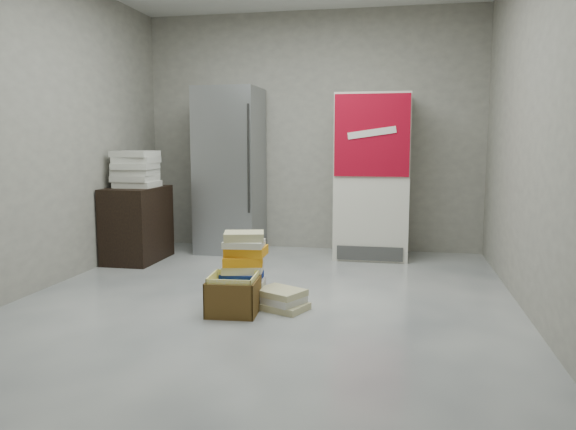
# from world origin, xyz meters

# --- Properties ---
(ground) EXTENTS (5.00, 5.00, 0.00)m
(ground) POSITION_xyz_m (0.00, 0.00, 0.00)
(ground) COLOR silver
(ground) RESTS_ON ground
(room_shell) EXTENTS (4.04, 5.04, 2.82)m
(room_shell) POSITION_xyz_m (0.00, 0.00, 1.80)
(room_shell) COLOR #9E9A8E
(room_shell) RESTS_ON ground
(steel_fridge) EXTENTS (0.70, 0.72, 1.90)m
(steel_fridge) POSITION_xyz_m (-0.90, 2.13, 0.95)
(steel_fridge) COLOR #969A9E
(steel_fridge) RESTS_ON ground
(coke_cooler) EXTENTS (0.80, 0.73, 1.80)m
(coke_cooler) POSITION_xyz_m (0.75, 2.12, 0.90)
(coke_cooler) COLOR silver
(coke_cooler) RESTS_ON ground
(wood_shelf) EXTENTS (0.50, 0.80, 0.80)m
(wood_shelf) POSITION_xyz_m (-1.73, 1.40, 0.40)
(wood_shelf) COLOR black
(wood_shelf) RESTS_ON ground
(supply_box_stack) EXTENTS (0.43, 0.44, 0.39)m
(supply_box_stack) POSITION_xyz_m (-1.72, 1.40, 0.99)
(supply_box_stack) COLOR silver
(supply_box_stack) RESTS_ON wood_shelf
(phonebook_stack_main) EXTENTS (0.36, 0.33, 0.57)m
(phonebook_stack_main) POSITION_xyz_m (-0.15, 0.05, 0.29)
(phonebook_stack_main) COLOR olive
(phonebook_stack_main) RESTS_ON ground
(phonebook_stack_side) EXTENTS (0.46, 0.41, 0.16)m
(phonebook_stack_side) POSITION_xyz_m (0.17, -0.05, 0.08)
(phonebook_stack_side) COLOR #C7BF8D
(phonebook_stack_side) RESTS_ON ground
(cardboard_box) EXTENTS (0.39, 0.39, 0.30)m
(cardboard_box) POSITION_xyz_m (-0.16, -0.22, 0.12)
(cardboard_box) COLOR yellow
(cardboard_box) RESTS_ON ground
(bucket_lid) EXTENTS (0.35, 0.35, 0.08)m
(bucket_lid) POSITION_xyz_m (-0.37, 0.39, 0.04)
(bucket_lid) COLOR gold
(bucket_lid) RESTS_ON ground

